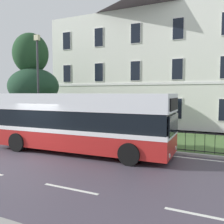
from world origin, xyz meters
TOP-DOWN VIEW (x-y plane):
  - ground_plane at (0.00, 1.20)m, footprint 60.00×56.00m
  - georgian_townhouse at (1.35, 16.23)m, footprint 17.50×9.83m
  - iron_verge_railing at (1.35, 4.40)m, footprint 16.78×0.04m
  - evergreen_tree at (-5.70, 6.86)m, footprint 4.52×4.35m
  - single_decker_bus at (1.66, 2.45)m, footprint 9.43×2.86m
  - street_lamp_post at (-3.53, 5.20)m, footprint 0.36×0.24m
  - litter_bin at (5.46, 5.25)m, footprint 0.51×0.51m

SIDE VIEW (x-z plane):
  - ground_plane at x=0.00m, z-range -0.10..0.08m
  - iron_verge_railing at x=1.35m, z-range 0.14..1.11m
  - litter_bin at x=5.46m, z-range 0.12..1.17m
  - single_decker_bus at x=1.66m, z-range 0.08..3.08m
  - evergreen_tree at x=-5.70m, z-range -1.48..6.97m
  - street_lamp_post at x=-3.53m, z-range 0.61..7.46m
  - georgian_townhouse at x=1.35m, z-range 0.16..12.53m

